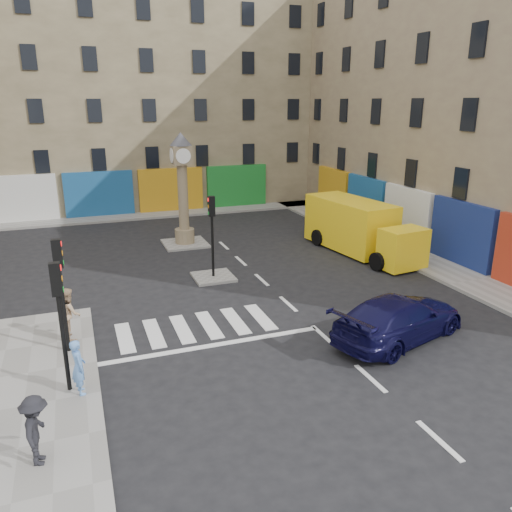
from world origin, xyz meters
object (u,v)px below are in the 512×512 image
navy_sedan (399,318)px  yellow_van (359,228)px  pedestrian_dark (36,430)px  traffic_light_left_far (60,278)px  traffic_light_left_near (59,307)px  pedestrian_blue (79,367)px  clock_pillar (182,182)px  pedestrian_tan (69,313)px  traffic_light_island (212,223)px

navy_sedan → yellow_van: yellow_van is taller
navy_sedan → pedestrian_dark: 11.52m
traffic_light_left_far → yellow_van: traffic_light_left_far is taller
traffic_light_left_near → traffic_light_left_far: (0.00, 2.40, 0.00)m
traffic_light_left_near → pedestrian_blue: traffic_light_left_near is taller
pedestrian_dark → clock_pillar: bearing=-16.8°
pedestrian_tan → pedestrian_dark: size_ratio=1.08×
traffic_light_left_near → pedestrian_dark: 3.38m
navy_sedan → pedestrian_blue: (-10.29, 0.02, 0.17)m
navy_sedan → pedestrian_tan: size_ratio=2.99×
traffic_light_left_far → pedestrian_tan: 1.85m
traffic_light_island → clock_pillar: clock_pillar is taller
traffic_light_island → pedestrian_tan: traffic_light_island is taller
yellow_van → pedestrian_tan: 15.71m
traffic_light_left_far → pedestrian_tan: (0.09, 0.94, -1.58)m
clock_pillar → pedestrian_tan: 12.41m
pedestrian_tan → pedestrian_dark: bearing=160.2°
traffic_light_left_far → yellow_van: bearing=24.6°
traffic_light_left_far → pedestrian_dark: size_ratio=2.25×
traffic_light_left_far → traffic_light_island: traffic_light_left_far is taller
traffic_light_left_near → pedestrian_dark: size_ratio=2.25×
yellow_van → pedestrian_blue: yellow_van is taller
traffic_light_island → pedestrian_blue: bearing=-126.6°
pedestrian_blue → pedestrian_tan: size_ratio=0.89×
traffic_light_left_near → traffic_light_left_far: bearing=90.0°
traffic_light_left_near → pedestrian_tan: (0.09, 3.34, -1.58)m
traffic_light_island → pedestrian_blue: (-6.00, -8.08, -1.65)m
clock_pillar → navy_sedan: (4.29, -14.10, -2.78)m
traffic_light_left_far → pedestrian_tan: traffic_light_left_far is taller
traffic_light_left_near → traffic_light_island: size_ratio=1.00×
traffic_light_left_near → navy_sedan: (10.59, -0.30, -1.85)m
pedestrian_dark → pedestrian_blue: bearing=-14.0°
clock_pillar → pedestrian_tan: bearing=-120.7°
traffic_light_island → yellow_van: traffic_light_island is taller
traffic_light_left_near → pedestrian_tan: traffic_light_left_near is taller
traffic_light_island → pedestrian_blue: size_ratio=2.34×
navy_sedan → pedestrian_dark: bearing=85.0°
clock_pillar → yellow_van: clock_pillar is taller
traffic_light_left_far → traffic_light_island: 8.30m
traffic_light_island → pedestrian_dark: (-6.93, -10.68, -1.62)m
yellow_van → navy_sedan: bearing=-121.2°
traffic_light_island → traffic_light_left_near: bearing=-128.9°
pedestrian_tan → traffic_light_left_far: bearing=161.1°
traffic_light_left_far → traffic_light_island: (6.30, 5.40, -0.03)m
navy_sedan → yellow_van: bearing=-41.5°
traffic_light_island → pedestrian_tan: (-6.21, -4.46, -1.55)m
traffic_light_left_near → navy_sedan: traffic_light_left_near is taller
navy_sedan → clock_pillar: bearing=-1.0°
yellow_van → clock_pillar: bearing=143.3°
traffic_light_island → clock_pillar: (0.00, 6.00, 0.96)m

